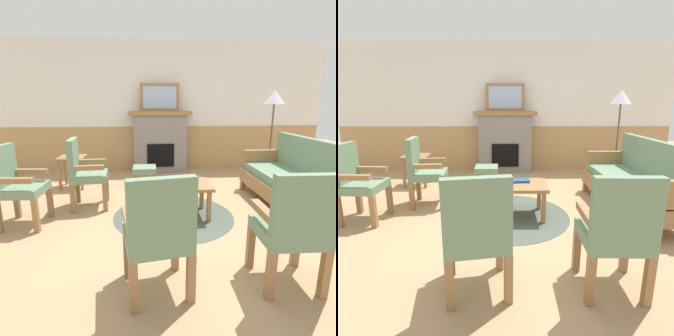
# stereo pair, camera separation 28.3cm
# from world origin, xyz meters

# --- Properties ---
(ground_plane) EXTENTS (14.00, 14.00, 0.00)m
(ground_plane) POSITION_xyz_m (0.00, 0.00, 0.00)
(ground_plane) COLOR tan
(wall_back) EXTENTS (7.20, 0.14, 2.70)m
(wall_back) POSITION_xyz_m (0.00, 2.60, 1.31)
(wall_back) COLOR white
(wall_back) RESTS_ON ground_plane
(fireplace) EXTENTS (1.30, 0.44, 1.28)m
(fireplace) POSITION_xyz_m (0.00, 2.35, 0.65)
(fireplace) COLOR gray
(fireplace) RESTS_ON ground_plane
(framed_picture) EXTENTS (0.80, 0.04, 0.56)m
(framed_picture) POSITION_xyz_m (0.00, 2.35, 1.56)
(framed_picture) COLOR olive
(framed_picture) RESTS_ON fireplace
(couch) EXTENTS (0.70, 1.80, 0.98)m
(couch) POSITION_xyz_m (1.70, 0.11, 0.40)
(couch) COLOR olive
(couch) RESTS_ON ground_plane
(coffee_table) EXTENTS (0.96, 0.56, 0.44)m
(coffee_table) POSITION_xyz_m (0.04, -0.05, 0.39)
(coffee_table) COLOR olive
(coffee_table) RESTS_ON ground_plane
(round_rug) EXTENTS (1.58, 1.58, 0.01)m
(round_rug) POSITION_xyz_m (0.04, -0.05, 0.00)
(round_rug) COLOR #4C564C
(round_rug) RESTS_ON ground_plane
(book_on_table) EXTENTS (0.24, 0.17, 0.03)m
(book_on_table) POSITION_xyz_m (0.19, 0.04, 0.46)
(book_on_table) COLOR navy
(book_on_table) RESTS_ON coffee_table
(footstool) EXTENTS (0.40, 0.40, 0.36)m
(footstool) POSITION_xyz_m (-0.34, 1.26, 0.28)
(footstool) COLOR olive
(footstool) RESTS_ON ground_plane
(armchair_near_fireplace) EXTENTS (0.52, 0.52, 0.98)m
(armchair_near_fireplace) POSITION_xyz_m (-1.18, 0.36, 0.54)
(armchair_near_fireplace) COLOR olive
(armchair_near_fireplace) RESTS_ON ground_plane
(armchair_by_window_left) EXTENTS (0.50, 0.50, 0.98)m
(armchair_by_window_left) POSITION_xyz_m (-1.85, -0.17, 0.54)
(armchair_by_window_left) COLOR olive
(armchair_by_window_left) RESTS_ON ground_plane
(armchair_front_left) EXTENTS (0.55, 0.55, 0.98)m
(armchair_front_left) POSITION_xyz_m (-0.23, -1.54, 0.54)
(armchair_front_left) COLOR olive
(armchair_front_left) RESTS_ON ground_plane
(armchair_front_center) EXTENTS (0.49, 0.49, 0.98)m
(armchair_front_center) POSITION_xyz_m (0.81, -1.54, 0.54)
(armchair_front_center) COLOR olive
(armchair_front_center) RESTS_ON ground_plane
(side_table) EXTENTS (0.44, 0.44, 0.55)m
(side_table) POSITION_xyz_m (-1.58, 1.33, 0.43)
(side_table) COLOR olive
(side_table) RESTS_ON ground_plane
(floor_lamp_by_couch) EXTENTS (0.36, 0.36, 1.68)m
(floor_lamp_by_couch) POSITION_xyz_m (2.04, 1.50, 1.45)
(floor_lamp_by_couch) COLOR #332D28
(floor_lamp_by_couch) RESTS_ON ground_plane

